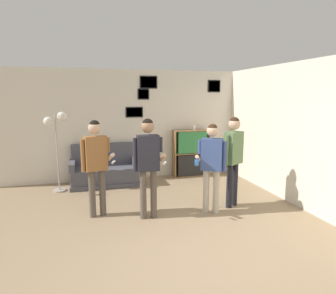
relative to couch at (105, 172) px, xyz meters
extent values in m
plane|color=#937A5B|center=(0.89, -3.85, -0.30)|extent=(20.00, 20.00, 0.00)
cube|color=silver|center=(0.89, 0.41, 1.05)|extent=(7.47, 0.06, 2.70)
cube|color=black|center=(1.02, 0.37, 1.80)|extent=(0.28, 0.02, 0.26)
cube|color=gray|center=(1.02, 0.36, 1.80)|extent=(0.24, 0.01, 0.22)
cube|color=black|center=(0.78, 0.37, 1.37)|extent=(0.43, 0.02, 0.25)
cube|color=gray|center=(0.78, 0.36, 1.37)|extent=(0.38, 0.01, 0.21)
cube|color=black|center=(1.15, 0.37, 2.09)|extent=(0.43, 0.02, 0.30)
cube|color=#B2B2BC|center=(1.15, 0.36, 2.09)|extent=(0.39, 0.01, 0.26)
cube|color=black|center=(2.90, 0.37, 2.01)|extent=(0.34, 0.02, 0.31)
cube|color=beige|center=(2.90, 0.36, 2.01)|extent=(0.30, 0.01, 0.27)
cube|color=silver|center=(3.45, -1.73, 1.05)|extent=(0.06, 6.63, 2.70)
cube|color=#4C4C56|center=(0.00, -0.06, -0.25)|extent=(1.56, 0.80, 0.10)
cube|color=#4C4C56|center=(0.00, -0.06, -0.04)|extent=(1.50, 0.74, 0.32)
cube|color=#4C4C56|center=(0.00, 0.27, 0.37)|extent=(1.50, 0.14, 0.52)
cube|color=#4C4C56|center=(-0.72, -0.06, 0.21)|extent=(0.12, 0.74, 0.18)
cube|color=#4C4C56|center=(0.72, -0.06, 0.21)|extent=(0.12, 0.74, 0.18)
cube|color=olive|center=(1.76, 0.19, 0.30)|extent=(0.02, 0.30, 1.20)
cube|color=olive|center=(2.67, 0.19, 0.30)|extent=(0.02, 0.30, 1.20)
cube|color=olive|center=(2.22, 0.34, 0.30)|extent=(0.94, 0.01, 1.20)
cube|color=olive|center=(2.22, 0.19, -0.29)|extent=(0.89, 0.30, 0.02)
cube|color=olive|center=(2.22, 0.19, 0.89)|extent=(0.89, 0.30, 0.02)
cube|color=olive|center=(2.22, 0.19, 0.30)|extent=(0.89, 0.30, 0.02)
cube|color=black|center=(2.22, 0.18, -0.01)|extent=(0.76, 0.26, 0.55)
cube|color=#338447|center=(2.22, 0.18, 0.59)|extent=(0.76, 0.26, 0.55)
cylinder|color=#ADA89E|center=(-1.00, -0.27, -0.29)|extent=(0.28, 0.28, 0.03)
cylinder|color=#ADA89E|center=(-1.00, -0.27, 0.56)|extent=(0.03, 0.03, 1.67)
cylinder|color=#ADA89E|center=(-0.93, -0.27, 1.36)|extent=(0.02, 0.16, 0.02)
sphere|color=white|center=(-0.86, -0.27, 1.33)|extent=(0.20, 0.20, 0.20)
cylinder|color=#ADA89E|center=(-1.07, -0.27, 1.26)|extent=(0.02, 0.16, 0.02)
sphere|color=white|center=(-1.14, -0.27, 1.23)|extent=(0.20, 0.20, 0.20)
cylinder|color=brown|center=(-0.33, -1.93, 0.11)|extent=(0.11, 0.11, 0.82)
cylinder|color=brown|center=(-0.15, -1.89, 0.11)|extent=(0.11, 0.11, 0.82)
cube|color=#936033|center=(-0.24, -1.91, 0.81)|extent=(0.40, 0.28, 0.58)
sphere|color=#D1A889|center=(-0.24, -1.91, 1.24)|extent=(0.21, 0.21, 0.21)
sphere|color=black|center=(-0.24, -1.91, 1.28)|extent=(0.18, 0.18, 0.18)
cylinder|color=#936033|center=(-0.03, -1.86, 0.94)|extent=(0.07, 0.07, 0.25)
cylinder|color=#D1A889|center=(0.00, -1.99, 0.75)|extent=(0.13, 0.31, 0.18)
cylinder|color=white|center=(0.03, -2.12, 0.69)|extent=(0.07, 0.15, 0.09)
cylinder|color=#936033|center=(-0.45, -1.96, 0.79)|extent=(0.07, 0.07, 0.55)
cylinder|color=brown|center=(0.51, -2.22, 0.12)|extent=(0.11, 0.11, 0.84)
cylinder|color=brown|center=(0.69, -2.22, 0.12)|extent=(0.11, 0.11, 0.84)
cube|color=#282833|center=(0.60, -2.22, 0.83)|extent=(0.36, 0.21, 0.59)
sphere|color=#997051|center=(0.60, -2.22, 1.27)|extent=(0.22, 0.22, 0.22)
sphere|color=black|center=(0.60, -2.22, 1.31)|extent=(0.18, 0.18, 0.18)
cylinder|color=#282833|center=(0.81, -2.22, 0.96)|extent=(0.07, 0.07, 0.25)
cylinder|color=#997051|center=(0.81, -2.36, 0.77)|extent=(0.07, 0.31, 0.19)
cylinder|color=white|center=(0.81, -2.50, 0.71)|extent=(0.04, 0.14, 0.09)
cylinder|color=#282833|center=(0.38, -2.22, 0.81)|extent=(0.07, 0.07, 0.56)
cylinder|color=#B7AD99|center=(1.64, -2.24, 0.09)|extent=(0.11, 0.11, 0.79)
cylinder|color=#B7AD99|center=(1.79, -2.33, 0.09)|extent=(0.11, 0.11, 0.79)
cube|color=#384C84|center=(1.71, -2.29, 0.76)|extent=(0.41, 0.36, 0.56)
sphere|color=#D1A889|center=(1.71, -2.29, 1.17)|extent=(0.20, 0.20, 0.20)
sphere|color=#382314|center=(1.71, -2.29, 1.21)|extent=(0.17, 0.17, 0.17)
cylinder|color=#384C84|center=(1.90, -2.40, 0.74)|extent=(0.07, 0.07, 0.52)
cylinder|color=#384C84|center=(1.53, -2.17, 0.88)|extent=(0.07, 0.07, 0.24)
cylinder|color=#D1A889|center=(1.46, -2.28, 0.70)|extent=(0.21, 0.28, 0.18)
cylinder|color=blue|center=(1.39, -2.40, 0.66)|extent=(0.08, 0.08, 0.10)
cylinder|color=black|center=(2.14, -2.14, 0.11)|extent=(0.11, 0.11, 0.83)
cylinder|color=black|center=(2.30, -2.05, 0.11)|extent=(0.11, 0.11, 0.83)
cube|color=#5B7A4C|center=(2.22, -2.10, 0.82)|extent=(0.41, 0.35, 0.59)
sphere|color=#D1A889|center=(2.22, -2.10, 1.26)|extent=(0.22, 0.22, 0.22)
sphere|color=#382314|center=(2.22, -2.10, 1.30)|extent=(0.18, 0.18, 0.18)
cylinder|color=#5B7A4C|center=(2.41, -1.99, 0.80)|extent=(0.07, 0.07, 0.56)
cylinder|color=#5B7A4C|center=(2.04, -2.21, 0.80)|extent=(0.07, 0.07, 0.56)
cylinder|color=#3D6638|center=(-0.33, -0.75, -0.21)|extent=(0.07, 0.07, 0.19)
cylinder|color=#3D6638|center=(-0.33, -0.75, -0.07)|extent=(0.03, 0.03, 0.08)
cylinder|color=white|center=(2.29, 0.19, 0.96)|extent=(0.07, 0.07, 0.12)
camera|label=1|loc=(-0.36, -7.00, 1.77)|focal=32.00mm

